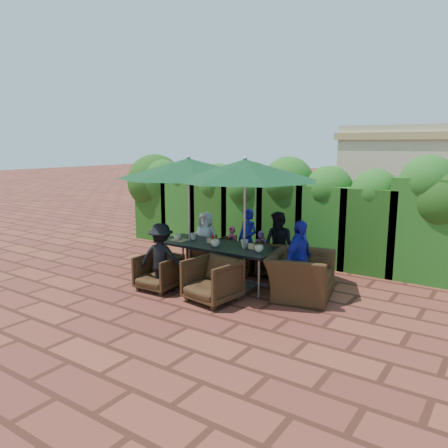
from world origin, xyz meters
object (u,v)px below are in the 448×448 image
Objects in this scene: chair_near_left at (158,271)px; chair_far_right at (277,256)px; chair_far_mid at (242,253)px; chair_far_left at (209,248)px; chair_near_right at (212,278)px; chair_end_right at (301,268)px; dining_table at (217,248)px; umbrella_right at (245,170)px; umbrella_left at (188,168)px.

chair_far_right is at bearing 53.09° from chair_near_left.
chair_far_left is at bearing -3.57° from chair_far_mid.
chair_far_left is 2.37m from chair_near_right.
chair_end_right is (2.35, 1.12, 0.16)m from chair_near_left.
dining_table is 1.15m from chair_near_right.
dining_table is 3.35× the size of chair_far_left.
chair_near_right reaches higher than chair_near_left.
chair_far_mid is at bearing 123.66° from umbrella_right.
umbrella_left is 3.64× the size of chair_far_mid.
chair_far_mid is 0.96× the size of chair_far_right.
umbrella_left reaches higher than dining_table.
umbrella_left is 2.18m from chair_far_mid.
chair_near_left is 1.20m from chair_near_right.
dining_table is at bearing 56.54° from chair_near_left.
umbrella_left is 2.92m from chair_end_right.
chair_end_right is at bearing 23.20° from chair_near_left.
umbrella_left is at bearing 89.14° from chair_near_left.
umbrella_right is (1.27, 0.05, -0.00)m from umbrella_left.
chair_near_left is at bearing 102.33° from chair_far_left.
chair_far_mid is at bearing 88.97° from dining_table.
chair_near_right is at bearing 0.23° from chair_near_left.
chair_end_right is (1.10, 0.10, -1.69)m from umbrella_right.
chair_near_right is at bearing 132.53° from chair_far_left.
chair_near_left is at bearing -121.18° from dining_table.
chair_far_right is 0.66× the size of chair_end_right.
umbrella_left is 2.09m from chair_near_left.
chair_far_right is (1.44, 1.08, -1.82)m from umbrella_left.
umbrella_right is 2.45m from chair_near_left.
chair_near_left is 2.61m from chair_end_right.
umbrella_right is at bearing 36.86° from chair_near_left.
dining_table is at bearing 4.54° from umbrella_left.
chair_far_left is 1.67m from chair_far_right.
chair_near_right is 0.69× the size of chair_end_right.
chair_end_right reaches higher than chair_near_left.
chair_far_left is at bearing 148.54° from umbrella_right.
umbrella_right reaches higher than chair_far_mid.
chair_near_left is at bearing -169.40° from chair_near_right.
chair_far_left is (-0.86, 0.92, -0.30)m from dining_table.
umbrella_left reaches higher than chair_near_left.
chair_far_right is (1.66, 0.12, 0.02)m from chair_far_left.
chair_near_right is (1.20, 0.05, 0.05)m from chair_near_left.
umbrella_right reaches higher than chair_far_right.
chair_far_mid is at bearing 114.75° from chair_near_right.
dining_table is 0.97m from chair_far_mid.
chair_end_right reaches higher than chair_near_right.
dining_table and chair_far_left have the same top height.
chair_far_right is (0.78, 0.11, 0.01)m from chair_far_mid.
chair_near_left is (-0.63, -1.94, -0.02)m from chair_far_mid.
dining_table is 3.45× the size of chair_near_left.
umbrella_left is 3.39× the size of chair_near_right.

